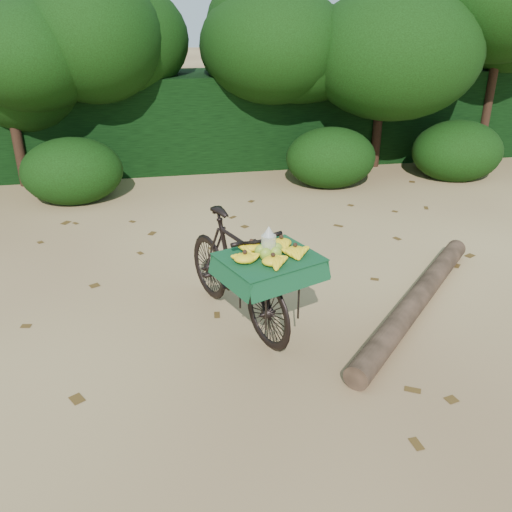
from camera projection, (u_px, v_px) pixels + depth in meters
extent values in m
plane|color=tan|center=(321.00, 309.00, 5.92)|extent=(80.00, 80.00, 0.00)
imported|color=black|center=(236.00, 270.00, 5.47)|extent=(1.20, 1.99, 1.16)
cube|color=black|center=(269.00, 259.00, 4.86)|extent=(0.57, 0.62, 0.03)
cube|color=#144D24|center=(269.00, 257.00, 4.85)|extent=(1.03, 0.95, 0.01)
ellipsoid|color=olive|center=(277.00, 249.00, 4.86)|extent=(0.11, 0.09, 0.12)
ellipsoid|color=olive|center=(268.00, 248.00, 4.89)|extent=(0.11, 0.09, 0.12)
ellipsoid|color=olive|center=(261.00, 251.00, 4.82)|extent=(0.11, 0.09, 0.12)
ellipsoid|color=olive|center=(266.00, 254.00, 4.76)|extent=(0.11, 0.09, 0.12)
ellipsoid|color=olive|center=(276.00, 253.00, 4.79)|extent=(0.11, 0.09, 0.12)
cylinder|color=#EAE5C6|center=(269.00, 245.00, 4.81)|extent=(0.13, 0.13, 0.17)
cylinder|color=brown|center=(417.00, 300.00, 5.86)|extent=(2.45, 2.51, 0.24)
cube|color=black|center=(232.00, 118.00, 11.14)|extent=(26.00, 1.80, 1.80)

